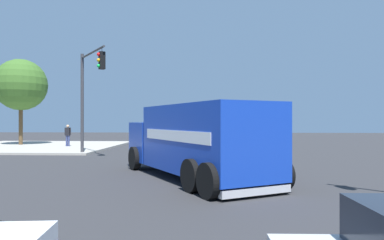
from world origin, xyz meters
name	(u,v)px	position (x,y,z in m)	size (l,w,h in m)	color
ground_plane	(198,173)	(0.00, 0.00, 0.00)	(100.00, 100.00, 0.00)	#2B2B2D
sidewalk_corner_near	(35,146)	(-13.57, -13.57, 0.07)	(12.90, 12.90, 0.14)	#9E998E
delivery_truck	(195,140)	(1.34, -0.05, 1.42)	(8.27, 6.23, 2.68)	#1438AD
traffic_light_primary	(88,86)	(-6.78, -6.88, 4.23)	(3.59, 2.60, 6.24)	#38383D
pedestrian_near_corner	(68,134)	(-13.01, -10.67, 1.09)	(0.26, 0.53, 1.68)	navy
shade_tree_near	(21,85)	(-14.68, -15.36, 5.13)	(4.28, 4.28, 7.14)	brown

